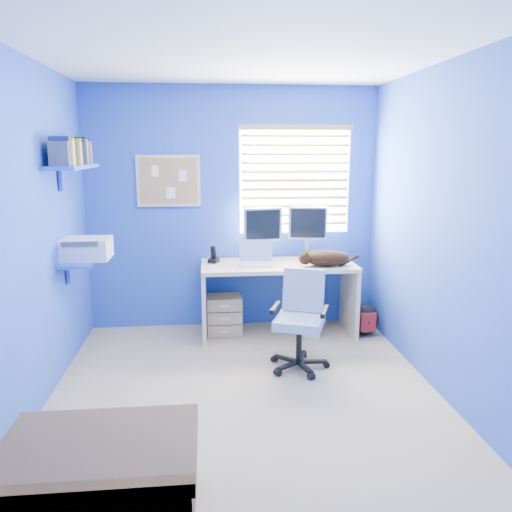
{
  "coord_description": "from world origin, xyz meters",
  "views": [
    {
      "loc": [
        -0.27,
        -3.58,
        1.85
      ],
      "look_at": [
        0.15,
        0.65,
        0.95
      ],
      "focal_mm": 35.0,
      "sensor_mm": 36.0,
      "label": 1
    }
  ],
  "objects": [
    {
      "name": "floor",
      "position": [
        0.0,
        0.0,
        0.0
      ],
      "size": [
        3.0,
        3.2,
        0.0
      ],
      "primitive_type": "cube",
      "color": "tan",
      "rests_on": "ground"
    },
    {
      "name": "backpack",
      "position": [
        1.32,
        1.12,
        0.16
      ],
      "size": [
        0.28,
        0.22,
        0.33
      ],
      "primitive_type": "ellipsoid",
      "rotation": [
        0.0,
        0.0,
        -0.02
      ],
      "color": "black",
      "rests_on": "floor"
    },
    {
      "name": "wall_right",
      "position": [
        1.5,
        0.0,
        1.25
      ],
      "size": [
        0.01,
        3.2,
        2.5
      ],
      "primitive_type": "cube",
      "color": "#2C5BB4",
      "rests_on": "ground"
    },
    {
      "name": "monitor_right",
      "position": [
        0.78,
        1.51,
        1.01
      ],
      "size": [
        0.41,
        0.18,
        0.54
      ],
      "primitive_type": "cube",
      "rotation": [
        0.0,
        0.0,
        -0.15
      ],
      "color": "silver",
      "rests_on": "desk"
    },
    {
      "name": "mug",
      "position": [
        0.8,
        1.37,
        0.79
      ],
      "size": [
        0.1,
        0.09,
        0.1
      ],
      "primitive_type": "imported",
      "color": "#246D29",
      "rests_on": "desk"
    },
    {
      "name": "monitor_left",
      "position": [
        0.3,
        1.45,
        1.01
      ],
      "size": [
        0.42,
        0.19,
        0.54
      ],
      "primitive_type": "cube",
      "rotation": [
        0.0,
        0.0,
        0.19
      ],
      "color": "silver",
      "rests_on": "desk"
    },
    {
      "name": "yellow_book",
      "position": [
        0.63,
        1.06,
        0.12
      ],
      "size": [
        0.03,
        0.17,
        0.24
      ],
      "primitive_type": "cube",
      "color": "yellow",
      "rests_on": "floor"
    },
    {
      "name": "cd_spindle",
      "position": [
        1.09,
        1.38,
        0.78
      ],
      "size": [
        0.13,
        0.13,
        0.07
      ],
      "primitive_type": "cylinder",
      "color": "silver",
      "rests_on": "desk"
    },
    {
      "name": "desk",
      "position": [
        0.43,
        1.26,
        0.37
      ],
      "size": [
        1.54,
        0.65,
        0.74
      ],
      "primitive_type": "cube",
      "color": "beige",
      "rests_on": "floor"
    },
    {
      "name": "ceiling",
      "position": [
        0.0,
        0.0,
        2.5
      ],
      "size": [
        3.0,
        3.2,
        0.0
      ],
      "primitive_type": "cube",
      "color": "white",
      "rests_on": "wall_back"
    },
    {
      "name": "wall_left",
      "position": [
        -1.5,
        0.0,
        1.25
      ],
      "size": [
        0.01,
        3.2,
        2.5
      ],
      "primitive_type": "cube",
      "color": "#2C5BB4",
      "rests_on": "ground"
    },
    {
      "name": "window_blinds",
      "position": [
        0.65,
        1.57,
        1.55
      ],
      "size": [
        1.15,
        0.05,
        1.1
      ],
      "color": "white",
      "rests_on": "ground"
    },
    {
      "name": "office_chair",
      "position": [
        0.51,
        0.44,
        0.31
      ],
      "size": [
        0.63,
        0.63,
        0.84
      ],
      "color": "black",
      "rests_on": "floor"
    },
    {
      "name": "laptop",
      "position": [
        0.21,
        1.22,
        0.85
      ],
      "size": [
        0.35,
        0.28,
        0.22
      ],
      "primitive_type": "cube",
      "rotation": [
        0.0,
        0.0,
        -0.08
      ],
      "color": "silver",
      "rests_on": "desk"
    },
    {
      "name": "tower_pc",
      "position": [
        0.77,
        1.26,
        0.23
      ],
      "size": [
        0.26,
        0.47,
        0.45
      ],
      "primitive_type": "cube",
      "rotation": [
        0.0,
        0.0,
        -0.18
      ],
      "color": "beige",
      "rests_on": "floor"
    },
    {
      "name": "bed_corner",
      "position": [
        -0.83,
        -1.32,
        0.22
      ],
      "size": [
        0.93,
        0.66,
        0.45
      ],
      "primitive_type": "cube",
      "color": "brown",
      "rests_on": "floor"
    },
    {
      "name": "wall_front",
      "position": [
        0.0,
        -1.6,
        1.25
      ],
      "size": [
        3.0,
        0.01,
        2.5
      ],
      "primitive_type": "cube",
      "color": "#2C5BB4",
      "rests_on": "ground"
    },
    {
      "name": "corkboard",
      "position": [
        -0.65,
        1.58,
        1.55
      ],
      "size": [
        0.64,
        0.02,
        0.52
      ],
      "color": "beige",
      "rests_on": "ground"
    },
    {
      "name": "drawer_boxes",
      "position": [
        -0.11,
        1.31,
        0.2
      ],
      "size": [
        0.35,
        0.28,
        0.41
      ],
      "primitive_type": "cube",
      "color": "tan",
      "rests_on": "floor"
    },
    {
      "name": "phone",
      "position": [
        -0.21,
        1.36,
        0.82
      ],
      "size": [
        0.13,
        0.14,
        0.17
      ],
      "primitive_type": "cube",
      "rotation": [
        0.0,
        0.0,
        -0.41
      ],
      "color": "black",
      "rests_on": "desk"
    },
    {
      "name": "cat",
      "position": [
        0.89,
        1.1,
        0.82
      ],
      "size": [
        0.47,
        0.31,
        0.16
      ],
      "primitive_type": "ellipsoid",
      "rotation": [
        0.0,
        0.0,
        0.19
      ],
      "color": "black",
      "rests_on": "desk"
    },
    {
      "name": "wall_back",
      "position": [
        0.0,
        1.6,
        1.25
      ],
      "size": [
        3.0,
        0.01,
        2.5
      ],
      "primitive_type": "cube",
      "color": "#2C5BB4",
      "rests_on": "ground"
    },
    {
      "name": "wall_shelves",
      "position": [
        -1.35,
        0.75,
        1.43
      ],
      "size": [
        0.42,
        0.9,
        1.05
      ],
      "color": "blue",
      "rests_on": "ground"
    }
  ]
}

